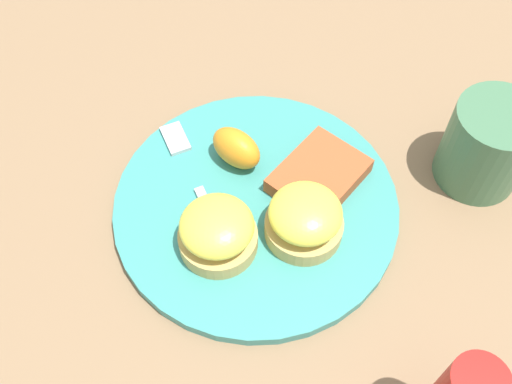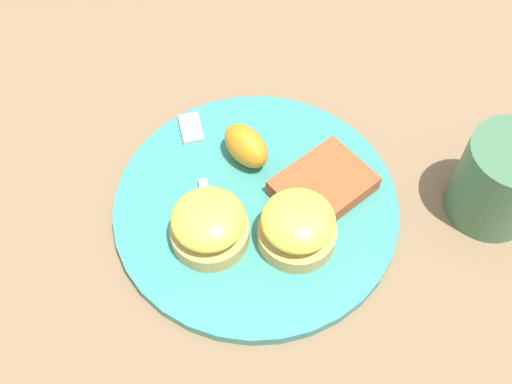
{
  "view_description": "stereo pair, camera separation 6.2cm",
  "coord_description": "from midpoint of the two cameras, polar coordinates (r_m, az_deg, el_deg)",
  "views": [
    {
      "loc": [
        -0.27,
        -0.2,
        0.55
      ],
      "look_at": [
        0.0,
        0.0,
        0.03
      ],
      "focal_mm": 42.0,
      "sensor_mm": 36.0,
      "label": 1
    },
    {
      "loc": [
        -0.23,
        -0.25,
        0.55
      ],
      "look_at": [
        0.0,
        0.0,
        0.03
      ],
      "focal_mm": 42.0,
      "sensor_mm": 36.0,
      "label": 2
    }
  ],
  "objects": [
    {
      "name": "ground_plane",
      "position": [
        0.65,
        2.73,
        -1.86
      ],
      "size": [
        1.1,
        1.1,
        0.0
      ],
      "primitive_type": "plane",
      "color": "#846647"
    },
    {
      "name": "sandwich_benedict_left",
      "position": [
        0.59,
        -1.77,
        -3.15
      ],
      "size": [
        0.08,
        0.08,
        0.05
      ],
      "color": "tan",
      "rests_on": "plate"
    },
    {
      "name": "hashbrown_patty",
      "position": [
        0.64,
        9.16,
        0.43
      ],
      "size": [
        0.1,
        0.08,
        0.02
      ],
      "primitive_type": "cube",
      "rotation": [
        0.0,
        0.0,
        -0.05
      ],
      "color": "#AC4E28",
      "rests_on": "plate"
    },
    {
      "name": "cup",
      "position": [
        0.67,
        24.88,
        0.86
      ],
      "size": [
        0.12,
        0.09,
        0.1
      ],
      "color": "#42704C",
      "rests_on": "ground_plane"
    },
    {
      "name": "sandwich_benedict_right",
      "position": [
        0.6,
        7.27,
        -3.22
      ],
      "size": [
        0.08,
        0.08,
        0.05
      ],
      "color": "tan",
      "rests_on": "plate"
    },
    {
      "name": "plate",
      "position": [
        0.64,
        2.75,
        -1.53
      ],
      "size": [
        0.3,
        0.3,
        0.01
      ],
      "primitive_type": "cylinder",
      "color": "teal",
      "rests_on": "ground_plane"
    },
    {
      "name": "orange_wedge",
      "position": [
        0.65,
        1.75,
        4.21
      ],
      "size": [
        0.04,
        0.06,
        0.04
      ],
      "primitive_type": "ellipsoid",
      "rotation": [
        0.0,
        0.0,
        4.67
      ],
      "color": "orange",
      "rests_on": "plate"
    },
    {
      "name": "fork",
      "position": [
        0.65,
        -2.55,
        1.53
      ],
      "size": [
        0.11,
        0.19,
        0.0
      ],
      "color": "silver",
      "rests_on": "plate"
    }
  ]
}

